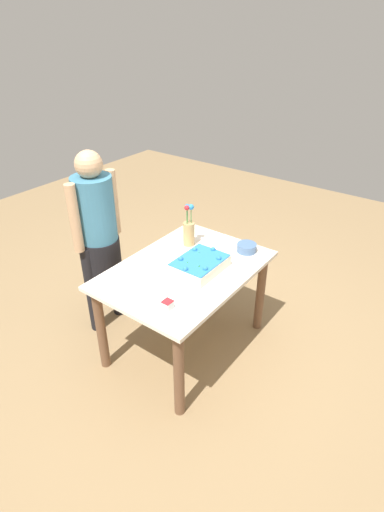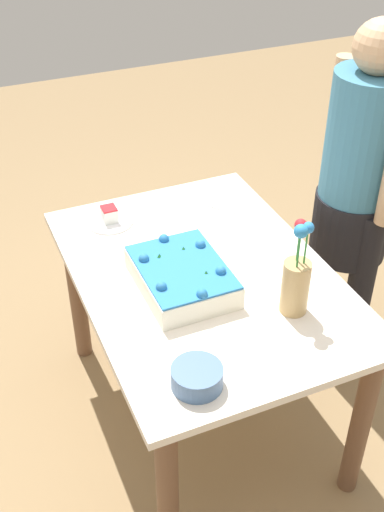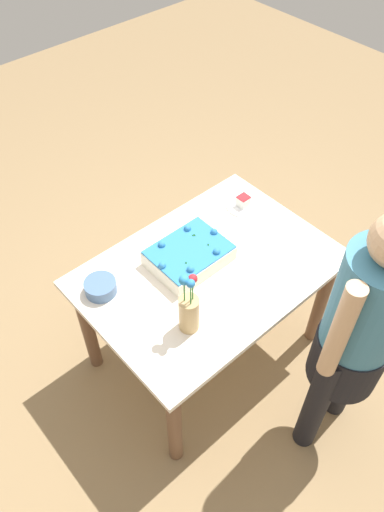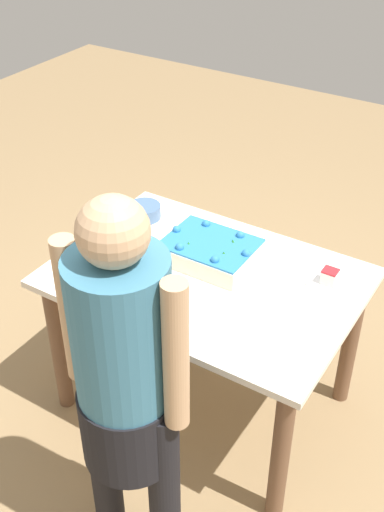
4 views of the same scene
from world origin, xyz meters
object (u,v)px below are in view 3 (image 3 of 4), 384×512
Objects in this scene: sheet_cake at (189,255)px; flower_vase at (189,310)px; serving_plate_with_slice at (243,204)px; fruit_bowl at (101,287)px; cake_knife at (296,252)px; person_standing at (358,332)px.

sheet_cake is 1.10× the size of flower_vase.
serving_plate_with_slice reaches higher than fruit_bowl.
fruit_bowl is at bearing 162.90° from sheet_cake.
serving_plate_with_slice is 0.84m from flower_vase.
flower_vase is at bearing -151.98° from serving_plate_with_slice.
flower_vase is at bearing 142.62° from cake_knife.
sheet_cake is at bearing -17.10° from fruit_bowl.
fruit_bowl is (-0.43, 0.13, -0.01)m from sheet_cake.
person_standing is at bearing -77.18° from sheet_cake.
fruit_bowl is at bearing 117.57° from cake_knife.
cake_knife is at bearing -1.97° from flower_vase.
fruit_bowl is at bearing 178.36° from serving_plate_with_slice.
person_standing is (-0.30, -0.94, 0.11)m from serving_plate_with_slice.
serving_plate_with_slice reaches higher than cake_knife.
fruit_bowl is at bearing 112.83° from flower_vase.
serving_plate_with_slice is (0.48, 0.11, -0.03)m from sheet_cake.
serving_plate_with_slice is at bearing 28.02° from flower_vase.
flower_vase reaches higher than cake_knife.
fruit_bowl reaches higher than cake_knife.
person_standing is (0.19, -0.83, 0.08)m from sheet_cake.
sheet_cake is 2.49× the size of fruit_bowl.
flower_vase is (-0.25, -0.29, 0.07)m from sheet_cake.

